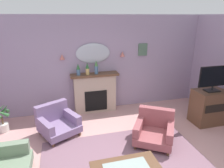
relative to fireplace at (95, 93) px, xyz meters
The scene contains 15 objects.
wall_back 0.85m from the fireplace, 55.55° to the left, with size 7.28×0.10×2.75m, color #9E8CA8.
patterned_rug 2.57m from the fireplace, 86.52° to the right, with size 3.20×2.40×0.01m, color #7F5B6B.
fireplace is the anchor object (origin of this frame).
mantel_vase_left 0.87m from the fireplace, behind, with size 0.10×0.10×0.32m.
mantel_vase_right 0.78m from the fireplace, behind, with size 0.11×0.11×0.33m.
mantel_vase_centre 0.78m from the fireplace, 29.53° to the right, with size 0.10×0.10×0.38m.
wall_mirror 1.15m from the fireplace, 90.00° to the left, with size 0.96×0.06×0.56m, color #B2BCC6.
wall_sconce_left 1.38m from the fireplace, behind, with size 0.14×0.14×0.14m, color #D17066.
wall_sconce_right 1.38m from the fireplace, ahead, with size 0.14×0.14×0.14m, color #D17066.
framed_picture 1.91m from the fireplace, ahead, with size 0.28×0.03×0.36m, color #4C6B56.
armchair_by_coffee_table 1.48m from the fireplace, 139.21° to the right, with size 1.09×1.09×0.71m.
armchair_beside_couch 2.12m from the fireplace, 61.45° to the right, with size 1.12×1.12×0.71m.
tv_cabinet 3.10m from the fireplace, 27.63° to the right, with size 0.80×0.57×0.90m.
tv_flatscreen 3.18m from the fireplace, 27.97° to the right, with size 0.84×0.24×0.65m.
potted_plant_small_fern 2.46m from the fireplace, 167.53° to the right, with size 0.44×0.46×0.70m.
Camera 1 is at (-1.07, -2.68, 2.71)m, focal length 32.09 mm.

